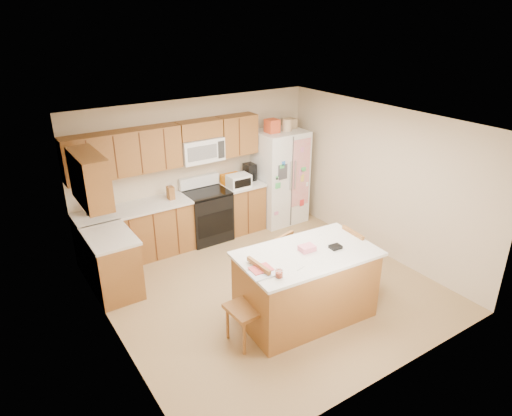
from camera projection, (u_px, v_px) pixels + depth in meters
ground at (268, 287)px, 6.91m from camera, size 4.50×4.50×0.00m
room_shell at (269, 199)px, 6.33m from camera, size 4.60×4.60×2.52m
cabinetry at (156, 206)px, 7.42m from camera, size 3.36×1.56×2.15m
stove at (207, 214)px, 8.20m from camera, size 0.76×0.65×1.13m
refrigerator at (280, 176)px, 8.76m from camera, size 0.90×0.79×2.04m
island at (306, 285)px, 6.06m from camera, size 1.87×1.17×1.08m
windsor_chair_left at (248, 307)px, 5.60m from camera, size 0.46×0.48×1.06m
windsor_chair_back at (275, 263)px, 6.66m from camera, size 0.49×0.48×0.97m
windsor_chair_right at (358, 262)px, 6.61m from camera, size 0.45×0.47×1.04m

